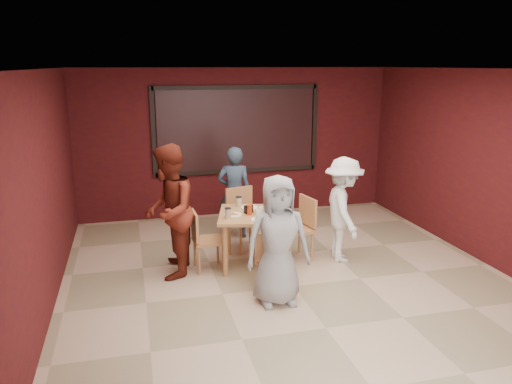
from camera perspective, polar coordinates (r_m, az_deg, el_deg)
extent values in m
plane|color=#CCAC8D|center=(6.75, 4.34, -10.68)|extent=(7.00, 7.00, 0.00)
cube|color=black|center=(9.52, -2.17, 7.11)|extent=(3.00, 0.02, 1.50)
cube|color=tan|center=(7.13, -0.18, -2.62)|extent=(1.21, 1.21, 0.04)
cylinder|color=tan|center=(7.64, -3.18, -4.57)|extent=(0.07, 0.07, 0.75)
cylinder|color=tan|center=(7.64, 2.83, -4.57)|extent=(0.07, 0.07, 0.75)
cylinder|color=tan|center=(6.90, -3.53, -6.73)|extent=(0.07, 0.07, 0.75)
cylinder|color=tan|center=(6.89, 3.16, -6.73)|extent=(0.07, 0.07, 0.75)
cylinder|color=white|center=(6.83, 0.47, -3.16)|extent=(0.25, 0.25, 0.01)
cone|color=#C38E44|center=(6.83, 0.47, -3.04)|extent=(0.23, 0.23, 0.02)
cylinder|color=beige|center=(6.76, 1.81, -2.79)|extent=(0.09, 0.09, 0.14)
cylinder|color=black|center=(6.74, 1.81, -2.17)|extent=(0.09, 0.09, 0.01)
cylinder|color=white|center=(7.42, -0.78, -1.73)|extent=(0.25, 0.25, 0.01)
cone|color=#C38E44|center=(7.41, -0.78, -1.62)|extent=(0.23, 0.23, 0.02)
cylinder|color=beige|center=(7.46, -1.99, -1.14)|extent=(0.09, 0.09, 0.14)
cylinder|color=black|center=(7.44, -1.99, -0.57)|extent=(0.09, 0.09, 0.01)
cylinder|color=white|center=(7.06, -2.67, -2.60)|extent=(0.25, 0.25, 0.01)
cone|color=#C38E44|center=(7.05, -2.67, -2.48)|extent=(0.23, 0.23, 0.02)
cylinder|color=beige|center=(6.89, -3.22, -2.47)|extent=(0.09, 0.09, 0.14)
cylinder|color=black|center=(6.87, -3.23, -1.86)|extent=(0.09, 0.09, 0.01)
cylinder|color=white|center=(7.20, 2.25, -2.23)|extent=(0.25, 0.25, 0.01)
cone|color=#C38E44|center=(7.20, 2.25, -2.12)|extent=(0.23, 0.23, 0.02)
cylinder|color=beige|center=(7.34, 2.67, -1.40)|extent=(0.09, 0.09, 0.14)
cylinder|color=black|center=(7.32, 2.68, -0.83)|extent=(0.09, 0.09, 0.01)
cylinder|color=white|center=(7.10, 0.54, -2.10)|extent=(0.06, 0.06, 0.10)
cylinder|color=white|center=(7.04, 0.15, -2.31)|extent=(0.05, 0.05, 0.08)
cylinder|color=#BB2C0D|center=(7.04, -0.74, -2.07)|extent=(0.07, 0.07, 0.15)
cube|color=black|center=(7.14, -0.86, -1.96)|extent=(0.14, 0.11, 0.11)
cube|color=#B87847|center=(6.57, 1.78, -7.59)|extent=(0.50, 0.50, 0.04)
cylinder|color=#B87847|center=(6.78, 3.21, -8.77)|extent=(0.03, 0.03, 0.38)
cylinder|color=#B87847|center=(6.81, 0.56, -8.66)|extent=(0.03, 0.03, 0.38)
cylinder|color=#B87847|center=(6.50, 3.03, -9.85)|extent=(0.03, 0.03, 0.38)
cylinder|color=#B87847|center=(6.52, 0.25, -9.73)|extent=(0.03, 0.03, 0.38)
cube|color=#B87847|center=(6.33, 1.65, -6.33)|extent=(0.37, 0.17, 0.37)
cube|color=#B87847|center=(7.83, -1.19, -3.25)|extent=(0.58, 0.58, 0.04)
cylinder|color=#B87847|center=(7.67, -1.72, -5.63)|extent=(0.04, 0.04, 0.46)
cylinder|color=#B87847|center=(7.85, 0.72, -5.15)|extent=(0.04, 0.04, 0.46)
cylinder|color=#B87847|center=(7.98, -3.04, -4.82)|extent=(0.04, 0.04, 0.46)
cylinder|color=#B87847|center=(8.16, -0.67, -4.38)|extent=(0.04, 0.04, 0.46)
cube|color=#B87847|center=(7.93, -1.95, -1.00)|extent=(0.46, 0.17, 0.45)
cube|color=#B87847|center=(7.14, -5.46, -5.54)|extent=(0.44, 0.44, 0.04)
cylinder|color=#B87847|center=(7.09, -3.78, -7.57)|extent=(0.04, 0.04, 0.41)
cylinder|color=#B87847|center=(7.40, -4.39, -6.62)|extent=(0.04, 0.04, 0.41)
cylinder|color=#B87847|center=(7.03, -6.50, -7.84)|extent=(0.04, 0.04, 0.41)
cylinder|color=#B87847|center=(7.34, -6.99, -6.87)|extent=(0.04, 0.04, 0.41)
cube|color=#B87847|center=(7.02, -7.03, -3.84)|extent=(0.05, 0.42, 0.40)
cube|color=#B87847|center=(7.46, 4.52, -4.30)|extent=(0.54, 0.54, 0.04)
cylinder|color=#B87847|center=(7.61, 2.57, -5.84)|extent=(0.04, 0.04, 0.45)
cylinder|color=#B87847|center=(7.31, 3.95, -6.74)|extent=(0.04, 0.04, 0.45)
cylinder|color=#B87847|center=(7.78, 4.99, -5.42)|extent=(0.04, 0.04, 0.45)
cylinder|color=#B87847|center=(7.49, 6.43, -6.27)|extent=(0.04, 0.04, 0.45)
cube|color=#B87847|center=(7.49, 5.93, -2.18)|extent=(0.13, 0.46, 0.44)
imported|color=#969696|center=(6.01, 2.50, -5.58)|extent=(0.80, 0.53, 1.61)
imported|color=#314357|center=(8.34, -2.50, -0.05)|extent=(0.63, 0.48, 1.55)
imported|color=maroon|center=(6.87, -9.94, -2.20)|extent=(0.86, 1.01, 1.84)
imported|color=white|center=(7.44, 9.94, -2.01)|extent=(0.72, 1.08, 1.56)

